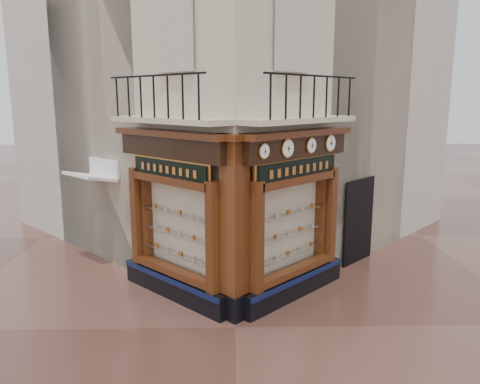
{
  "coord_description": "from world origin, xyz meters",
  "views": [
    {
      "loc": [
        -0.09,
        -8.97,
        4.67
      ],
      "look_at": [
        0.14,
        2.0,
        2.48
      ],
      "focal_mm": 35.0,
      "sensor_mm": 36.0,
      "label": 1
    }
  ],
  "objects_px": {
    "signboard_left": "(170,169)",
    "clock_c": "(311,146)",
    "clock_a": "(264,151)",
    "signboard_right": "(298,169)",
    "corner_pilaster": "(235,231)",
    "clock_b": "(287,148)",
    "clock_d": "(330,143)",
    "awning": "(95,266)"
  },
  "relations": [
    {
      "from": "awning",
      "to": "signboard_right",
      "type": "bearing_deg",
      "value": -157.38
    },
    {
      "from": "clock_a",
      "to": "clock_b",
      "type": "xyz_separation_m",
      "value": [
        0.55,
        0.55,
        -0.0
      ]
    },
    {
      "from": "corner_pilaster",
      "to": "signboard_left",
      "type": "bearing_deg",
      "value": 100.25
    },
    {
      "from": "clock_c",
      "to": "awning",
      "type": "bearing_deg",
      "value": 114.9
    },
    {
      "from": "awning",
      "to": "signboard_right",
      "type": "distance_m",
      "value": 6.62
    },
    {
      "from": "clock_b",
      "to": "clock_d",
      "type": "bearing_deg",
      "value": 0.0
    },
    {
      "from": "clock_d",
      "to": "signboard_left",
      "type": "xyz_separation_m",
      "value": [
        -3.78,
        -0.7,
        -0.52
      ]
    },
    {
      "from": "clock_a",
      "to": "signboard_right",
      "type": "relative_size",
      "value": 0.15
    },
    {
      "from": "clock_d",
      "to": "clock_a",
      "type": "bearing_deg",
      "value": -180.0
    },
    {
      "from": "clock_c",
      "to": "clock_b",
      "type": "bearing_deg",
      "value": -180.0
    },
    {
      "from": "clock_c",
      "to": "signboard_right",
      "type": "relative_size",
      "value": 0.17
    },
    {
      "from": "corner_pilaster",
      "to": "clock_b",
      "type": "relative_size",
      "value": 9.72
    },
    {
      "from": "clock_d",
      "to": "awning",
      "type": "height_order",
      "value": "clock_d"
    },
    {
      "from": "clock_b",
      "to": "signboard_right",
      "type": "distance_m",
      "value": 0.77
    },
    {
      "from": "awning",
      "to": "signboard_right",
      "type": "xyz_separation_m",
      "value": [
        5.41,
        -2.23,
        3.1
      ]
    },
    {
      "from": "corner_pilaster",
      "to": "signboard_left",
      "type": "height_order",
      "value": "corner_pilaster"
    },
    {
      "from": "clock_a",
      "to": "signboard_left",
      "type": "distance_m",
      "value": 2.35
    },
    {
      "from": "corner_pilaster",
      "to": "clock_a",
      "type": "bearing_deg",
      "value": -45.88
    },
    {
      "from": "clock_a",
      "to": "awning",
      "type": "relative_size",
      "value": 0.22
    },
    {
      "from": "corner_pilaster",
      "to": "clock_c",
      "type": "height_order",
      "value": "corner_pilaster"
    },
    {
      "from": "awning",
      "to": "clock_c",
      "type": "bearing_deg",
      "value": -155.1
    },
    {
      "from": "clock_b",
      "to": "signboard_left",
      "type": "distance_m",
      "value": 2.7
    },
    {
      "from": "clock_c",
      "to": "clock_d",
      "type": "bearing_deg",
      "value": 0.0
    },
    {
      "from": "clock_b",
      "to": "clock_d",
      "type": "height_order",
      "value": "clock_b"
    },
    {
      "from": "clock_d",
      "to": "signboard_right",
      "type": "xyz_separation_m",
      "value": [
        -0.85,
        -0.7,
        -0.52
      ]
    },
    {
      "from": "clock_c",
      "to": "clock_d",
      "type": "distance_m",
      "value": 0.79
    },
    {
      "from": "clock_d",
      "to": "signboard_right",
      "type": "relative_size",
      "value": 0.19
    },
    {
      "from": "clock_a",
      "to": "signboard_right",
      "type": "height_order",
      "value": "clock_a"
    },
    {
      "from": "signboard_left",
      "to": "clock_c",
      "type": "bearing_deg",
      "value": -132.52
    },
    {
      "from": "clock_b",
      "to": "clock_a",
      "type": "bearing_deg",
      "value": 180.0
    },
    {
      "from": "awning",
      "to": "signboard_right",
      "type": "relative_size",
      "value": 0.68
    },
    {
      "from": "clock_c",
      "to": "signboard_left",
      "type": "distance_m",
      "value": 3.26
    },
    {
      "from": "corner_pilaster",
      "to": "signboard_left",
      "type": "xyz_separation_m",
      "value": [
        -1.46,
        1.01,
        1.15
      ]
    },
    {
      "from": "clock_c",
      "to": "signboard_right",
      "type": "distance_m",
      "value": 0.61
    },
    {
      "from": "awning",
      "to": "signboard_right",
      "type": "height_order",
      "value": "signboard_right"
    },
    {
      "from": "clock_a",
      "to": "clock_c",
      "type": "xyz_separation_m",
      "value": [
        1.16,
        1.16,
        0.0
      ]
    },
    {
      "from": "clock_b",
      "to": "clock_c",
      "type": "relative_size",
      "value": 1.14
    },
    {
      "from": "clock_b",
      "to": "signboard_right",
      "type": "height_order",
      "value": "clock_b"
    },
    {
      "from": "corner_pilaster",
      "to": "clock_c",
      "type": "distance_m",
      "value": 2.69
    },
    {
      "from": "awning",
      "to": "signboard_left",
      "type": "bearing_deg",
      "value": -176.85
    },
    {
      "from": "signboard_left",
      "to": "corner_pilaster",
      "type": "bearing_deg",
      "value": -169.75
    },
    {
      "from": "corner_pilaster",
      "to": "clock_b",
      "type": "bearing_deg",
      "value": -19.76
    }
  ]
}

